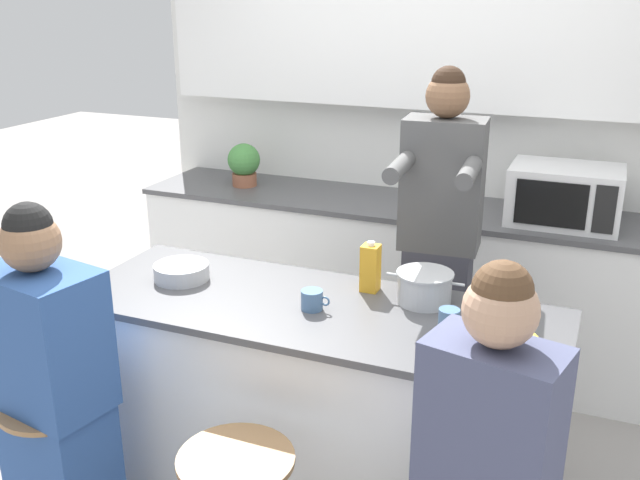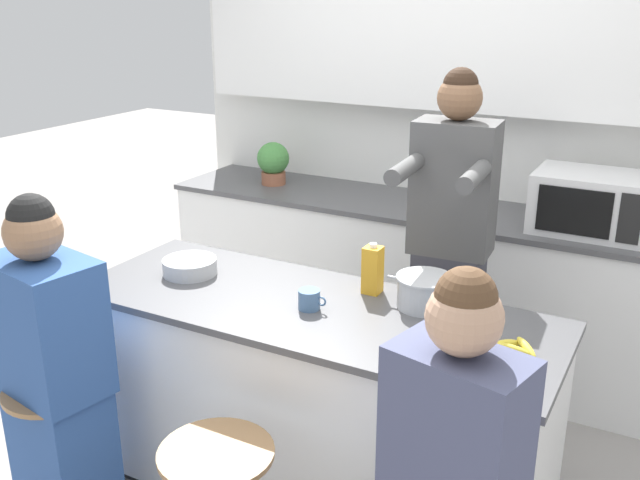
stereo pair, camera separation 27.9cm
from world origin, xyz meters
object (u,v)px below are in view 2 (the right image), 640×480
Objects in this scene: microwave at (592,203)px; coffee_cup_far at (309,299)px; person_cooking at (448,270)px; fruit_bowl at (190,266)px; banana_bunch at (516,347)px; bar_stool_leftmost at (63,448)px; juice_carton at (373,270)px; person_wrapped_blanket at (54,381)px; kitchen_island at (312,404)px; cooking_pot at (424,292)px; coffee_cup_near at (442,327)px; potted_plant at (273,162)px.

coffee_cup_far is at bearing -119.58° from microwave.
person_cooking is at bearing 63.97° from coffee_cup_far.
person_cooking is 7.58× the size of fruit_bowl.
banana_bunch is at bearing -59.00° from person_cooking.
coffee_cup_far is at bearing 36.34° from bar_stool_leftmost.
microwave is at bearing 60.36° from juice_carton.
coffee_cup_far is 0.55× the size of juice_carton.
fruit_bowl is (0.16, 0.66, 0.27)m from person_wrapped_blanket.
microwave is at bearing 51.39° from bar_stool_leftmost.
banana_bunch is at bearing -90.45° from microwave.
juice_carton reaches higher than banana_bunch.
kitchen_island is at bearing 38.30° from bar_stool_leftmost.
microwave is at bearing 62.01° from person_wrapped_blanket.
cooking_pot is at bearing 45.38° from person_wrapped_blanket.
microwave is (0.48, 0.74, 0.19)m from person_cooking.
fruit_bowl is 1.44m from banana_bunch.
banana_bunch is (1.60, 0.61, 0.57)m from bar_stool_leftmost.
juice_carton is (0.15, 0.26, 0.06)m from coffee_cup_far.
coffee_cup_near is at bearing 23.81° from bar_stool_leftmost.
juice_carton is 0.39× the size of microwave.
banana_bunch is (0.46, -0.66, 0.03)m from person_cooking.
banana_bunch is (0.26, 0.02, -0.02)m from coffee_cup_near.
potted_plant is at bearing 97.75° from bar_stool_leftmost.
coffee_cup_near is 0.20× the size of microwave.
cooking_pot is at bearing -87.60° from person_cooking.
fruit_bowl reaches higher than bar_stool_leftmost.
bar_stool_leftmost is 2.68m from microwave.
microwave is (0.82, 1.39, 0.63)m from kitchen_island.
microwave reaches higher than bar_stool_leftmost.
person_wrapped_blanket is 1.31m from juice_carton.
potted_plant reaches higher than cooking_pot.
cooking_pot is at bearing -7.53° from juice_carton.
juice_carton is at bearing -119.64° from microwave.
bar_stool_leftmost is 0.36× the size of person_cooking.
cooking_pot is 0.46m from banana_bunch.
person_cooking is at bearing 32.29° from fruit_bowl.
bar_stool_leftmost is 1.78m from person_cooking.
fruit_bowl is at bearing 76.30° from bar_stool_leftmost.
coffee_cup_far is 0.80m from banana_bunch.
bar_stool_leftmost is at bearing -141.70° from kitchen_island.
person_cooking is at bearing -28.81° from potted_plant.
microwave reaches higher than coffee_cup_far.
kitchen_island is 0.49m from coffee_cup_far.
cooking_pot is (0.05, -0.45, 0.07)m from person_cooking.
kitchen_island is 0.94m from banana_bunch.
juice_carton is at bearing 41.95° from bar_stool_leftmost.
person_cooking is at bearing 96.60° from cooking_pot.
bar_stool_leftmost is at bearing -103.70° from fruit_bowl.
person_cooking reaches higher than cooking_pot.
banana_bunch is 1.41m from microwave.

